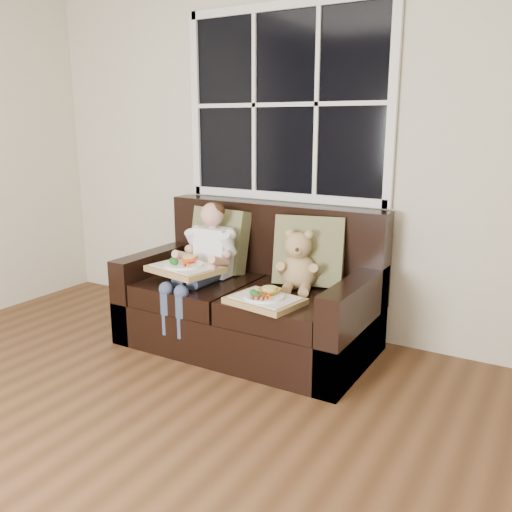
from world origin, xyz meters
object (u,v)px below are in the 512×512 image
Objects in this scene: child at (206,254)px; tray_right at (265,299)px; loveseat at (252,301)px; teddy_bear at (298,265)px; tray_left at (185,267)px.

tray_right is (0.61, -0.24, -0.15)m from child.
loveseat reaches higher than teddy_bear.
loveseat is at bearing 165.64° from teddy_bear.
loveseat is at bearing 139.85° from tray_right.
teddy_bear is (0.34, 0.02, 0.31)m from loveseat.
child reaches higher than tray_right.
tray_right is at bearing 5.31° from tray_left.
teddy_bear is 0.76m from tray_left.
teddy_bear reaches higher than tray_left.
child is at bearing 86.57° from tray_left.
child is (-0.31, -0.12, 0.33)m from loveseat.
loveseat is 3.32× the size of tray_left.
loveseat is 0.46m from teddy_bear.
tray_right is at bearing -49.44° from loveseat.
tray_left is at bearing -140.18° from loveseat.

